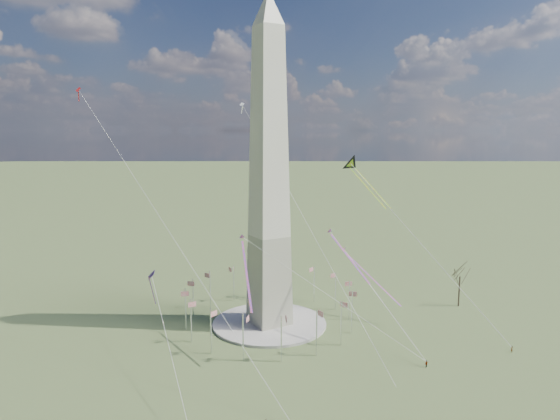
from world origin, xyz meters
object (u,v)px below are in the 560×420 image
washington_monument (269,174)px  tree_near (460,274)px  person_east (512,349)px  kite_delta_black (353,166)px

washington_monument → tree_near: (65.21, -19.26, -36.43)m
washington_monument → person_east: 84.80m
tree_near → kite_delta_black: bearing=137.6°
washington_monument → kite_delta_black: bearing=9.3°
person_east → kite_delta_black: 75.72m
washington_monument → kite_delta_black: 37.86m
person_east → washington_monument: bearing=-52.5°
tree_near → person_east: bearing=-118.1°
washington_monument → kite_delta_black: (37.36, 6.14, 0.42)m
person_east → tree_near: bearing=-123.2°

